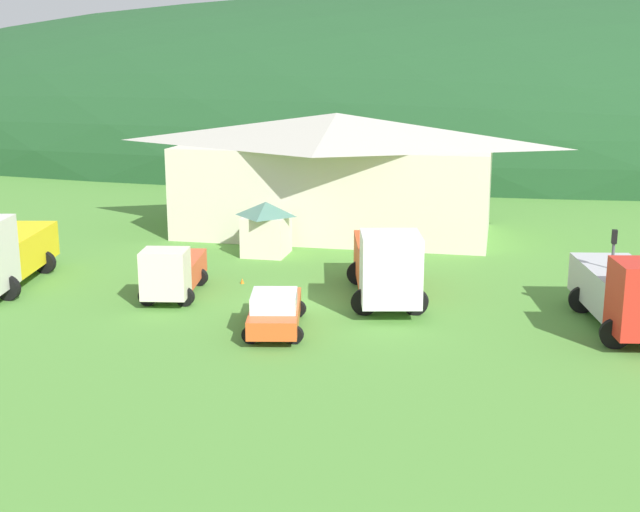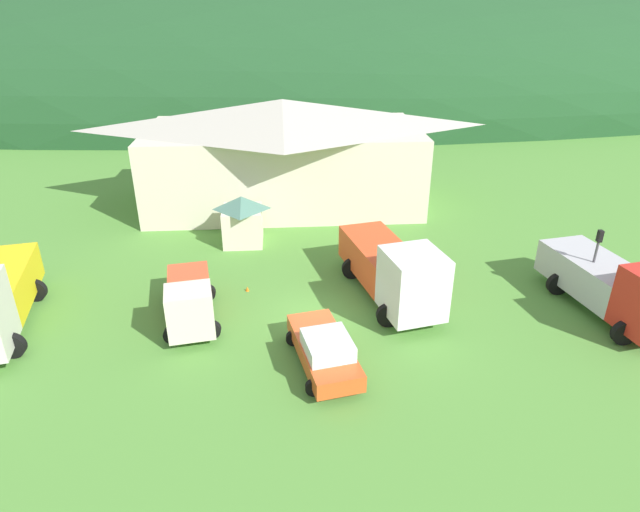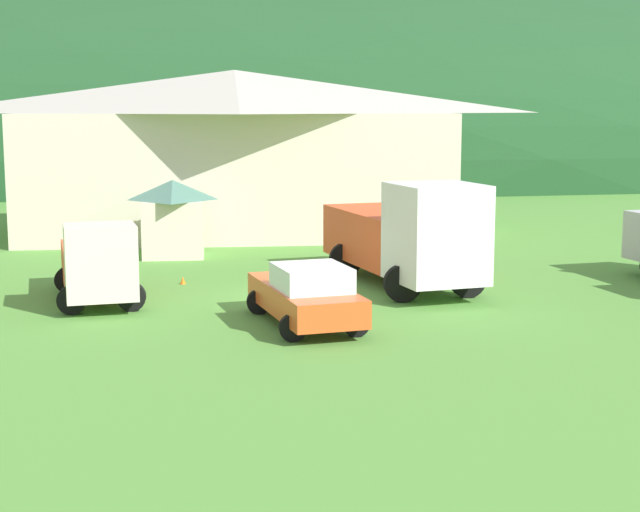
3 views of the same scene
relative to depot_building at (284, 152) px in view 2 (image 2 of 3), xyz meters
name	(u,v)px [view 2 (image 2 of 3)]	position (x,y,z in m)	size (l,w,h in m)	color
ground_plane	(316,316)	(1.21, -15.19, -3.72)	(200.00, 200.00, 0.00)	#518C38
forested_hill_backdrop	(289,96)	(1.21, 44.94, -3.72)	(166.17, 60.00, 34.34)	#1E4723
depot_building	(284,152)	(0.00, 0.00, 0.00)	(19.65, 9.74, 7.21)	beige
play_shed_cream	(242,219)	(-2.56, -6.63, -2.22)	(2.44, 2.58, 2.90)	beige
light_truck_cream	(190,300)	(-4.42, -15.33, -2.55)	(2.94, 5.69, 2.46)	beige
heavy_rig_white	(394,269)	(4.95, -14.01, -2.04)	(4.18, 8.23, 3.43)	white
crane_truck_red	(617,285)	(14.74, -16.11, -2.13)	(4.09, 7.61, 3.27)	red
service_pickup_orange	(324,350)	(1.28, -18.98, -2.89)	(2.93, 5.14, 1.66)	#DE5322
traffic_light_east	(594,259)	(14.18, -14.87, -1.39)	(0.20, 0.32, 3.76)	#4C4C51
traffic_cone_near_pickup	(325,325)	(1.57, -15.98, -3.72)	(0.36, 0.36, 0.51)	orange
traffic_cone_mid_row	(247,291)	(-2.07, -12.58, -3.72)	(0.36, 0.36, 0.49)	orange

